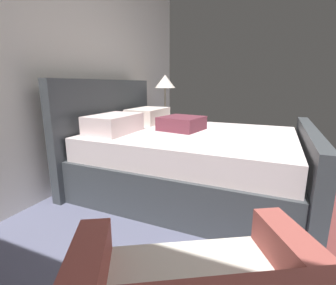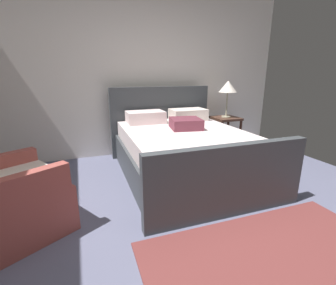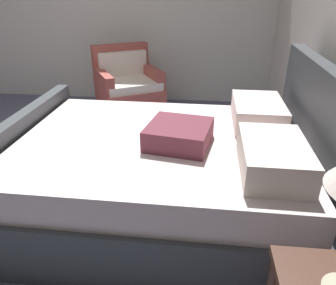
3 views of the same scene
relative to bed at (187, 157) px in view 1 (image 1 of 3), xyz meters
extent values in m
cube|color=silver|center=(-0.20, 1.24, 1.02)|extent=(5.07, 0.12, 2.72)
cube|color=#3B3F43|center=(0.00, -0.06, -0.15)|extent=(1.60, 1.99, 0.40)
cube|color=#3B3F43|center=(0.01, 0.98, 0.22)|extent=(1.69, 0.12, 1.14)
cube|color=#3B3F43|center=(-0.02, -1.09, 0.02)|extent=(1.69, 0.12, 0.72)
cube|color=silver|center=(0.00, -0.06, 0.16)|extent=(1.52, 1.93, 0.22)
cube|color=silver|center=(-0.34, 0.66, 0.36)|extent=(0.57, 0.37, 0.18)
cube|color=silver|center=(0.36, 0.65, 0.36)|extent=(0.57, 0.37, 0.18)
cube|color=brown|center=(0.07, 0.09, 0.34)|extent=(0.46, 0.46, 0.14)
cube|color=#4B2F23|center=(1.16, 0.76, 0.23)|extent=(0.44, 0.44, 0.04)
cube|color=#4B2F23|center=(1.16, 0.76, -0.17)|extent=(0.40, 0.40, 0.02)
cylinder|color=#4B2F23|center=(0.97, 0.57, -0.07)|extent=(0.04, 0.04, 0.56)
cylinder|color=#4B2F23|center=(1.35, 0.57, -0.07)|extent=(0.04, 0.04, 0.56)
cylinder|color=#4B2F23|center=(0.97, 0.95, -0.07)|extent=(0.04, 0.04, 0.56)
cylinder|color=#4B2F23|center=(1.35, 0.95, -0.07)|extent=(0.04, 0.04, 0.56)
cylinder|color=#B7B293|center=(1.16, 0.76, 0.26)|extent=(0.16, 0.16, 0.02)
cylinder|color=#B7B293|center=(1.16, 0.76, 0.48)|extent=(0.02, 0.02, 0.42)
cone|color=white|center=(1.16, 0.76, 0.79)|extent=(0.31, 0.31, 0.20)
camera|label=1|loc=(-2.33, -0.77, 0.74)|focal=26.01mm
camera|label=2|loc=(-1.28, -2.83, 0.99)|focal=25.60mm
camera|label=3|loc=(2.02, 0.23, 1.25)|focal=34.79mm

